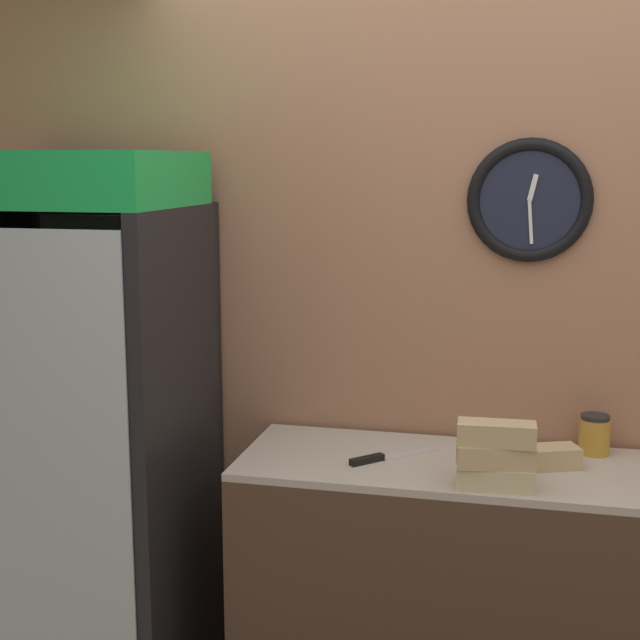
% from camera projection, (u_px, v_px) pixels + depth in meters
% --- Properties ---
extents(wall_back, '(5.20, 0.10, 2.70)m').
position_uv_depth(wall_back, '(498.00, 310.00, 3.11)').
color(wall_back, '#AD7A5B').
rests_on(wall_back, ground_plane).
extents(prep_counter, '(1.63, 0.56, 0.90)m').
position_uv_depth(prep_counter, '(485.00, 594.00, 2.96)').
color(prep_counter, '#4C3828').
rests_on(prep_counter, ground_plane).
extents(beverage_cooler, '(0.74, 0.70, 1.90)m').
position_uv_depth(beverage_cooler, '(94.00, 398.00, 3.14)').
color(beverage_cooler, black).
rests_on(beverage_cooler, ground_plane).
extents(sandwich_stack_bottom, '(0.23, 0.10, 0.07)m').
position_uv_depth(sandwich_stack_bottom, '(495.00, 478.00, 2.67)').
color(sandwich_stack_bottom, beige).
rests_on(sandwich_stack_bottom, prep_counter).
extents(sandwich_stack_middle, '(0.24, 0.12, 0.07)m').
position_uv_depth(sandwich_stack_middle, '(496.00, 456.00, 2.66)').
color(sandwich_stack_middle, tan).
rests_on(sandwich_stack_middle, sandwich_stack_bottom).
extents(sandwich_stack_top, '(0.23, 0.10, 0.07)m').
position_uv_depth(sandwich_stack_top, '(497.00, 433.00, 2.64)').
color(sandwich_stack_top, tan).
rests_on(sandwich_stack_top, sandwich_stack_middle).
extents(sandwich_flat_left, '(0.23, 0.17, 0.07)m').
position_uv_depth(sandwich_flat_left, '(546.00, 457.00, 2.85)').
color(sandwich_flat_left, tan).
rests_on(sandwich_flat_left, prep_counter).
extents(chefs_knife, '(0.26, 0.27, 0.02)m').
position_uv_depth(chefs_knife, '(382.00, 457.00, 2.93)').
color(chefs_knife, silver).
rests_on(chefs_knife, prep_counter).
extents(condiment_jar, '(0.10, 0.10, 0.13)m').
position_uv_depth(condiment_jar, '(594.00, 435.00, 2.98)').
color(condiment_jar, gold).
rests_on(condiment_jar, prep_counter).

